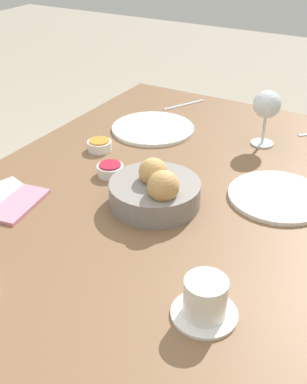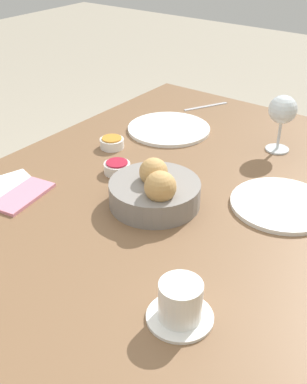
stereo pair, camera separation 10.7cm
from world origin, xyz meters
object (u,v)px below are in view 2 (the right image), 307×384
object	(u,v)px
wine_glass	(283,112)
fork_silver	(206,106)
plate_near_left	(169,129)
plate_far_center	(282,204)
coffee_cup	(180,303)
jam_bowl_honey	(112,143)
bread_basket	(154,190)
jam_bowl_berry	(117,167)
napkin	(11,185)
cell_phone	(23,196)

from	to	relation	value
wine_glass	fork_silver	distance (m)	0.38
plate_near_left	plate_far_center	size ratio (longest dim) A/B	1.07
wine_glass	fork_silver	xyz separation A→B (m)	(-0.16, -0.33, -0.11)
coffee_cup	jam_bowl_honey	world-z (taller)	coffee_cup
bread_basket	plate_near_left	world-z (taller)	bread_basket
bread_basket	fork_silver	bearing A→B (deg)	-159.45
jam_bowl_berry	jam_bowl_honey	bearing A→B (deg)	-134.14
coffee_cup	jam_bowl_honey	distance (m)	0.66
bread_basket	plate_near_left	distance (m)	0.41
jam_bowl_berry	napkin	size ratio (longest dim) A/B	0.48
fork_silver	cell_phone	size ratio (longest dim) A/B	0.92
fork_silver	cell_phone	bearing A→B (deg)	-3.33
jam_bowl_berry	jam_bowl_honey	xyz separation A→B (m)	(-0.10, -0.10, 0.00)
wine_glass	jam_bowl_berry	distance (m)	0.46
fork_silver	napkin	distance (m)	0.73
coffee_cup	napkin	distance (m)	0.58
plate_near_left	coffee_cup	size ratio (longest dim) A/B	2.19
plate_near_left	fork_silver	xyz separation A→B (m)	(-0.23, -0.01, -0.00)
bread_basket	jam_bowl_honey	world-z (taller)	bread_basket
plate_near_left	jam_bowl_berry	size ratio (longest dim) A/B	3.68
plate_near_left	cell_phone	world-z (taller)	plate_near_left
wine_glass	jam_bowl_honey	xyz separation A→B (m)	(0.26, -0.37, -0.10)
napkin	wine_glass	bearing A→B (deg)	142.35
plate_far_center	cell_phone	bearing A→B (deg)	-57.19
plate_near_left	cell_phone	distance (m)	0.51
coffee_cup	plate_far_center	bearing A→B (deg)	-179.18
jam_bowl_berry	fork_silver	xyz separation A→B (m)	(-0.52, -0.06, -0.01)
plate_near_left	fork_silver	world-z (taller)	plate_near_left
coffee_cup	fork_silver	bearing A→B (deg)	-151.31
napkin	cell_phone	xyz separation A→B (m)	(0.02, 0.06, 0.00)
bread_basket	wine_glass	distance (m)	0.44
coffee_cup	bread_basket	bearing A→B (deg)	-136.56
fork_silver	napkin	xyz separation A→B (m)	(0.72, -0.11, 0.00)
jam_bowl_honey	plate_far_center	bearing A→B (deg)	89.84
napkin	plate_near_left	bearing A→B (deg)	166.46
plate_near_left	plate_far_center	bearing A→B (deg)	66.65
plate_far_center	napkin	size ratio (longest dim) A/B	1.64
bread_basket	fork_silver	xyz separation A→B (m)	(-0.58, -0.22, -0.04)
bread_basket	cell_phone	bearing A→B (deg)	-59.43
plate_far_center	coffee_cup	xyz separation A→B (m)	(0.42, 0.01, 0.03)
plate_near_left	jam_bowl_berry	world-z (taller)	jam_bowl_berry
coffee_cup	jam_bowl_berry	bearing A→B (deg)	-128.21
jam_bowl_berry	fork_silver	bearing A→B (deg)	-173.90
plate_near_left	coffee_cup	bearing A→B (deg)	36.38
bread_basket	napkin	bearing A→B (deg)	-67.09
wine_glass	fork_silver	bearing A→B (deg)	-116.37
coffee_cup	wine_glass	bearing A→B (deg)	-168.89
bread_basket	cell_phone	world-z (taller)	bread_basket
bread_basket	jam_bowl_berry	distance (m)	0.18
wine_glass	coffee_cup	distance (m)	0.69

